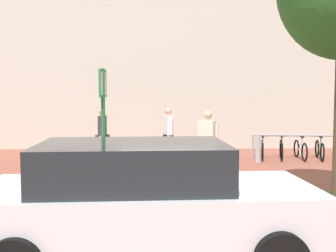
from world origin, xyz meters
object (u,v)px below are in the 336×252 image
(bollard_steel, at_px, (258,148))
(person_shirt_white, at_px, (168,130))
(parking_sign_post, at_px, (103,118))
(person_casual_tan, at_px, (208,138))
(car_white_hatch, at_px, (145,202))
(bike_rack_cluster, at_px, (301,149))
(person_suited_navy, at_px, (102,131))
(bike_at_sign, at_px, (106,188))

(bollard_steel, xyz_separation_m, person_shirt_white, (-2.84, 0.63, 0.53))
(parking_sign_post, distance_m, person_casual_tan, 4.10)
(bollard_steel, relative_size, car_white_hatch, 0.21)
(bike_rack_cluster, height_order, person_shirt_white, person_shirt_white)
(person_casual_tan, bearing_deg, person_suited_navy, 143.15)
(person_shirt_white, height_order, car_white_hatch, person_shirt_white)
(parking_sign_post, bearing_deg, bollard_steel, 50.88)
(person_suited_navy, distance_m, car_white_hatch, 8.34)
(bollard_steel, bearing_deg, bike_rack_cluster, 21.00)
(person_casual_tan, distance_m, person_shirt_white, 2.73)
(bike_rack_cluster, distance_m, bollard_steel, 1.70)
(bike_rack_cluster, bearing_deg, bollard_steel, -159.00)
(bike_rack_cluster, xyz_separation_m, person_shirt_white, (-4.42, 0.02, 0.64))
(bike_at_sign, relative_size, bollard_steel, 1.85)
(person_suited_navy, height_order, person_shirt_white, same)
(bollard_steel, bearing_deg, parking_sign_post, -129.12)
(person_suited_navy, height_order, car_white_hatch, person_suited_navy)
(bike_at_sign, bearing_deg, person_shirt_white, 76.97)
(bollard_steel, distance_m, person_shirt_white, 2.96)
(bike_at_sign, xyz_separation_m, bike_rack_cluster, (5.75, 5.71, -0.00))
(person_shirt_white, distance_m, car_white_hatch, 8.34)
(person_casual_tan, bearing_deg, person_shirt_white, 111.94)
(person_shirt_white, relative_size, car_white_hatch, 0.39)
(person_suited_navy, bearing_deg, bike_rack_cluster, 1.13)
(bike_at_sign, height_order, person_suited_navy, person_suited_navy)
(bike_at_sign, xyz_separation_m, person_suited_navy, (-0.83, 5.58, 0.63))
(bike_rack_cluster, height_order, person_suited_navy, person_suited_navy)
(bike_at_sign, xyz_separation_m, person_shirt_white, (1.33, 5.73, 0.63))
(bollard_steel, height_order, person_casual_tan, person_casual_tan)
(person_casual_tan, xyz_separation_m, person_shirt_white, (-1.02, 2.53, 0.00))
(bike_at_sign, xyz_separation_m, bollard_steel, (4.17, 5.10, 0.10))
(bike_rack_cluster, xyz_separation_m, car_white_hatch, (-4.90, -8.30, 0.41))
(bike_rack_cluster, bearing_deg, car_white_hatch, -120.58)
(bike_at_sign, relative_size, bike_rack_cluster, 0.52)
(bollard_steel, relative_size, person_shirt_white, 0.52)
(bike_at_sign, bearing_deg, bike_rack_cluster, 44.79)
(parking_sign_post, distance_m, car_white_hatch, 2.84)
(parking_sign_post, bearing_deg, person_casual_tan, 53.91)
(bike_at_sign, height_order, person_shirt_white, person_shirt_white)
(bike_rack_cluster, relative_size, car_white_hatch, 0.73)
(parking_sign_post, distance_m, bike_rack_cluster, 8.28)
(person_casual_tan, bearing_deg, bollard_steel, 46.23)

